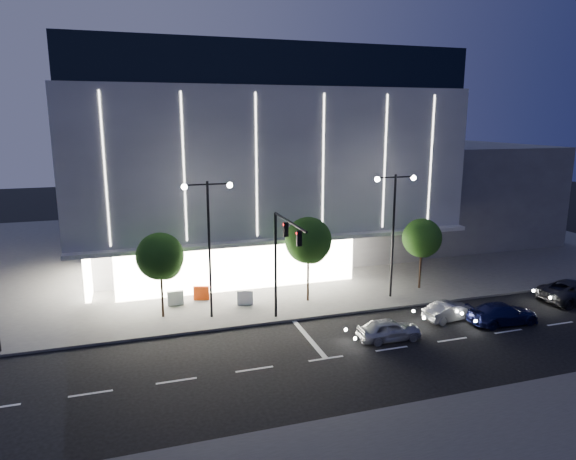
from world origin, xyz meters
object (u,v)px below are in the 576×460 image
at_px(traffic_mast, 282,249).
at_px(barrier_b, 175,298).
at_px(tree_right, 422,240).
at_px(car_lead, 389,330).
at_px(car_third, 503,313).
at_px(car_second, 450,311).
at_px(tree_mid, 309,243).
at_px(street_lamp_east, 394,218).
at_px(barrier_c, 201,293).
at_px(street_lamp_west, 209,230).
at_px(tree_left, 161,259).
at_px(barrier_d, 245,297).
at_px(car_fourth, 575,291).

xyz_separation_m(traffic_mast, barrier_b, (-6.02, 5.55, -4.38)).
distance_m(tree_right, car_lead, 10.43).
bearing_deg(car_third, tree_right, 13.67).
xyz_separation_m(traffic_mast, car_second, (10.66, -2.18, -4.42)).
height_order(tree_mid, tree_right, tree_mid).
xyz_separation_m(street_lamp_east, barrier_c, (-13.17, 3.39, -5.31)).
bearing_deg(street_lamp_west, barrier_b, 124.98).
xyz_separation_m(traffic_mast, tree_mid, (3.03, 3.68, -0.69)).
height_order(tree_left, car_second, tree_left).
bearing_deg(car_second, barrier_b, 57.18).
relative_size(street_lamp_east, tree_mid, 1.46).
relative_size(street_lamp_west, street_lamp_east, 1.00).
xyz_separation_m(car_second, barrier_d, (-12.07, 6.41, 0.04)).
bearing_deg(street_lamp_west, barrier_c, 92.86).
height_order(street_lamp_east, car_second, street_lamp_east).
height_order(traffic_mast, car_fourth, traffic_mast).
relative_size(car_second, barrier_c, 3.36).
relative_size(car_lead, barrier_d, 3.46).
bearing_deg(car_second, car_fourth, -96.07).
bearing_deg(barrier_d, street_lamp_west, -132.84).
bearing_deg(tree_right, barrier_d, 177.67).
bearing_deg(street_lamp_east, tree_right, 18.63).
xyz_separation_m(tree_left, barrier_b, (0.95, 1.87, -3.38)).
xyz_separation_m(street_lamp_west, barrier_b, (-2.02, 2.89, -5.31)).
xyz_separation_m(street_lamp_east, car_fourth, (12.21, -4.50, -5.19)).
bearing_deg(car_third, car_second, 64.72).
height_order(barrier_c, barrier_d, same).
height_order(car_lead, barrier_c, car_lead).
height_order(tree_mid, barrier_d, tree_mid).
relative_size(tree_left, barrier_d, 5.20).
relative_size(traffic_mast, tree_left, 1.24).
relative_size(tree_right, car_fourth, 1.00).
bearing_deg(tree_left, tree_right, -0.00).
bearing_deg(traffic_mast, car_fourth, -4.95).
bearing_deg(tree_right, barrier_c, 171.68).
distance_m(car_lead, car_third, 8.08).
xyz_separation_m(tree_right, barrier_d, (-13.44, 0.55, -3.23)).
xyz_separation_m(street_lamp_east, car_second, (1.66, -4.84, -5.35)).
distance_m(car_fourth, barrier_d, 23.42).
bearing_deg(car_second, street_lamp_east, 10.94).
relative_size(street_lamp_west, car_second, 2.44).
relative_size(tree_mid, car_fourth, 1.12).
distance_m(street_lamp_west, tree_right, 16.19).
xyz_separation_m(street_lamp_east, car_lead, (-3.58, -6.37, -5.31)).
height_order(car_second, car_fourth, car_fourth).
bearing_deg(street_lamp_east, car_third, -54.60).
bearing_deg(barrier_d, car_third, -11.95).
height_order(car_second, barrier_d, car_second).
relative_size(street_lamp_east, barrier_d, 8.18).
height_order(traffic_mast, street_lamp_east, street_lamp_east).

